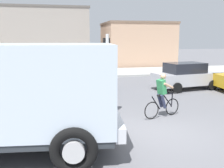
{
  "coord_description": "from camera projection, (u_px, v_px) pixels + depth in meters",
  "views": [
    {
      "loc": [
        -3.12,
        -7.8,
        3.05
      ],
      "look_at": [
        -0.95,
        2.5,
        1.2
      ],
      "focal_mm": 42.07,
      "sensor_mm": 36.0,
      "label": 1
    }
  ],
  "objects": [
    {
      "name": "ground_plane",
      "position": [
        156.0,
        131.0,
        8.67
      ],
      "size": [
        120.0,
        120.0,
        0.0
      ],
      "primitive_type": "plane",
      "color": "slate"
    },
    {
      "name": "sidewalk_far",
      "position": [
        94.0,
        73.0,
        22.7
      ],
      "size": [
        80.0,
        5.0,
        0.16
      ],
      "primitive_type": "cube",
      "color": "#ADADA8",
      "rests_on": "ground"
    },
    {
      "name": "truck_foreground",
      "position": [
        14.0,
        92.0,
        6.81
      ],
      "size": [
        5.66,
        3.27,
        2.9
      ],
      "color": "silver",
      "rests_on": "ground"
    },
    {
      "name": "cyclist",
      "position": [
        162.0,
        95.0,
        10.1
      ],
      "size": [
        1.65,
        0.7,
        1.72
      ],
      "color": "black",
      "rests_on": "ground"
    },
    {
      "name": "traffic_light_pole",
      "position": [
        107.0,
        64.0,
        9.92
      ],
      "size": [
        0.24,
        0.43,
        3.2
      ],
      "color": "red",
      "rests_on": "ground"
    },
    {
      "name": "car_red_near",
      "position": [
        70.0,
        77.0,
        15.41
      ],
      "size": [
        4.15,
        2.19,
        1.6
      ],
      "color": "#234C9E",
      "rests_on": "ground"
    },
    {
      "name": "car_white_mid",
      "position": [
        186.0,
        76.0,
        15.73
      ],
      "size": [
        4.22,
        2.33,
        1.6
      ],
      "color": "#B7B7BC",
      "rests_on": "ground"
    },
    {
      "name": "pedestrian_near_kerb",
      "position": [
        63.0,
        73.0,
        16.57
      ],
      "size": [
        0.34,
        0.22,
        1.62
      ],
      "color": "#2D334C",
      "rests_on": "ground"
    },
    {
      "name": "building_mid_block",
      "position": [
        46.0,
        37.0,
        28.11
      ],
      "size": [
        8.87,
        5.48,
        6.2
      ],
      "color": "#9E9389",
      "rests_on": "ground"
    },
    {
      "name": "building_corner_right",
      "position": [
        137.0,
        44.0,
        29.11
      ],
      "size": [
        7.23,
        6.33,
        4.71
      ],
      "color": "tan",
      "rests_on": "ground"
    }
  ]
}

